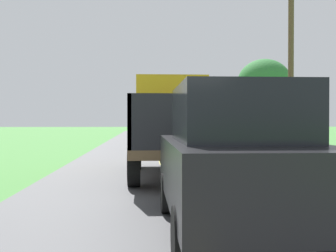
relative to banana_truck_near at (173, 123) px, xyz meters
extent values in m
cube|color=#2D2D30|center=(0.00, -0.86, -0.79)|extent=(0.90, 5.51, 0.24)
cube|color=brown|center=(0.00, -0.86, -0.59)|extent=(2.30, 5.80, 0.20)
cube|color=gold|center=(0.00, 1.09, 0.46)|extent=(2.10, 1.90, 1.90)
cube|color=black|center=(0.00, 2.05, 0.79)|extent=(1.78, 0.02, 0.76)
cube|color=#232328|center=(-1.11, -1.83, 0.06)|extent=(0.08, 3.85, 1.10)
cube|color=#232328|center=(1.11, -1.83, 0.06)|extent=(0.08, 3.85, 1.10)
cube|color=#232328|center=(0.00, -3.72, 0.06)|extent=(2.30, 0.08, 1.10)
cube|color=#232328|center=(0.00, 0.05, 0.06)|extent=(2.30, 0.08, 1.10)
cylinder|color=black|center=(-1.05, 0.94, -0.89)|extent=(0.28, 1.00, 1.00)
cylinder|color=black|center=(1.05, 0.94, -0.89)|extent=(0.28, 1.00, 1.00)
cylinder|color=black|center=(-1.05, -2.45, -0.89)|extent=(0.28, 1.00, 1.00)
cylinder|color=black|center=(1.05, -2.45, -0.89)|extent=(0.28, 1.00, 1.00)
ellipsoid|color=#79BC2D|center=(0.82, -0.96, 0.31)|extent=(0.41, 0.38, 0.41)
ellipsoid|color=#7CAA29|center=(0.35, -0.57, -0.30)|extent=(0.57, 0.69, 0.43)
ellipsoid|color=#7DAD35|center=(-0.18, -1.87, 0.01)|extent=(0.45, 0.53, 0.45)
ellipsoid|color=#7CBD26|center=(-0.88, -2.30, 0.04)|extent=(0.56, 0.72, 0.46)
ellipsoid|color=#79B826|center=(0.38, -2.83, -0.35)|extent=(0.48, 0.56, 0.45)
ellipsoid|color=#72AB31|center=(-0.30, -0.83, 0.00)|extent=(0.48, 0.46, 0.50)
ellipsoid|color=#7DA92D|center=(-0.33, -2.28, 0.01)|extent=(0.50, 0.49, 0.50)
ellipsoid|color=#74BB35|center=(-0.68, -0.87, 0.32)|extent=(0.46, 0.42, 0.47)
ellipsoid|color=#84B526|center=(0.02, -2.32, 0.34)|extent=(0.56, 0.60, 0.40)
ellipsoid|color=#83B623|center=(0.59, -1.13, -0.30)|extent=(0.43, 0.38, 0.36)
ellipsoid|color=#79B734|center=(0.44, -1.76, -0.35)|extent=(0.54, 0.66, 0.37)
cylinder|color=brown|center=(4.42, 2.77, 1.70)|extent=(0.20, 0.20, 6.35)
cylinder|color=#4C3823|center=(8.41, 19.48, -0.08)|extent=(0.28, 0.28, 2.78)
ellipsoid|color=#2D7033|center=(8.41, 19.48, 2.94)|extent=(4.09, 4.09, 3.68)
cube|color=black|center=(0.32, -6.38, -0.57)|extent=(1.70, 4.10, 0.80)
cube|color=black|center=(0.32, -6.58, 0.18)|extent=(1.44, 2.05, 0.70)
cylinder|color=black|center=(-0.45, -5.11, -1.07)|extent=(0.20, 0.64, 0.64)
cylinder|color=black|center=(1.09, -5.11, -1.07)|extent=(0.20, 0.64, 0.64)
cylinder|color=black|center=(-0.45, -7.65, -1.07)|extent=(0.20, 0.64, 0.64)
cylinder|color=black|center=(1.09, -7.65, -1.07)|extent=(0.20, 0.64, 0.64)
camera|label=1|loc=(-0.83, -11.66, 0.09)|focal=44.11mm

